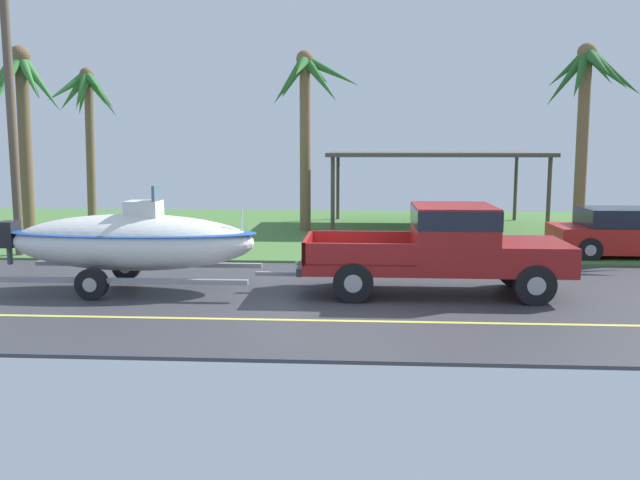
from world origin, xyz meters
TOP-DOWN VIEW (x-y plane):
  - ground at (0.00, 8.38)m, footprint 36.00×22.00m
  - pickup_truck_towing at (2.20, 0.53)m, footprint 5.61×2.06m
  - boat_on_trailer at (-4.57, 0.53)m, footprint 6.47×2.22m
  - parked_sedan_near at (7.90, 5.45)m, footprint 4.53×1.87m
  - carport_awning at (2.97, 11.82)m, footprint 7.75×5.37m
  - palm_tree_near_right at (-10.30, 7.20)m, footprint 2.94×2.88m
  - palm_tree_mid at (7.38, 8.30)m, footprint 3.14×3.14m
  - palm_tree_far_left at (-9.95, 11.38)m, footprint 2.66×3.25m
  - palm_tree_far_right at (-1.62, 10.34)m, footprint 3.30×3.10m
  - utility_pole at (-9.22, 4.54)m, footprint 0.24×1.80m

SIDE VIEW (x-z plane):
  - ground at x=0.00m, z-range -0.07..0.04m
  - parked_sedan_near at x=7.90m, z-range -0.02..1.36m
  - pickup_truck_towing at x=2.20m, z-range 0.10..1.97m
  - boat_on_trailer at x=-4.57m, z-range -0.08..2.17m
  - carport_awning at x=2.97m, z-range 1.30..4.14m
  - utility_pole at x=-9.22m, z-range 0.16..8.90m
  - palm_tree_near_right at x=-10.30m, z-range 1.52..7.68m
  - palm_tree_far_left at x=-9.95m, z-range 1.66..7.63m
  - palm_tree_mid at x=7.38m, z-range 1.63..7.88m
  - palm_tree_far_right at x=-1.62m, z-range 1.64..8.01m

